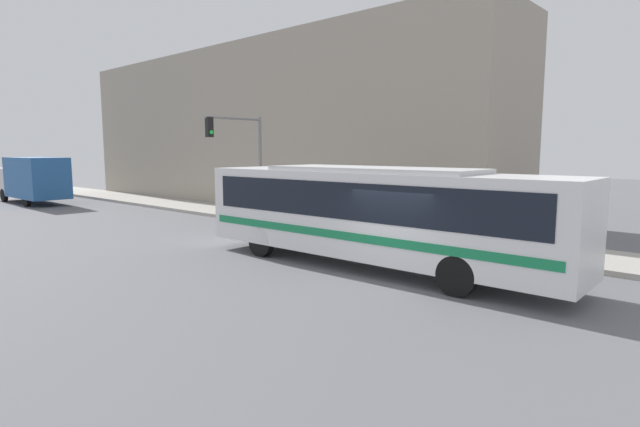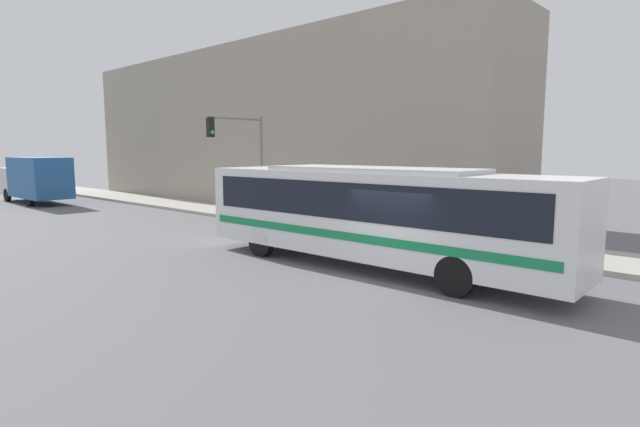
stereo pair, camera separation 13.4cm
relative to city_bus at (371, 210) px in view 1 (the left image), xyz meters
The scene contains 9 objects.
ground_plane 2.47m from the city_bus, 118.75° to the right, with size 120.00×120.00×0.00m, color slate.
sidewalk 19.34m from the city_bus, 73.84° to the left, with size 3.36×70.00×0.17m.
building_facade 19.39m from the city_bus, 58.31° to the left, with size 6.00×33.53×10.01m.
city_bus is the anchor object (origin of this frame).
delivery_truck 28.02m from the city_bus, 90.43° to the left, with size 2.36×7.66×3.10m.
fire_hydrant 6.34m from the city_bus, 46.43° to the left, with size 0.22×0.30×0.68m.
traffic_light_pole 10.80m from the city_bus, 72.06° to the left, with size 3.28×0.35×5.03m.
parking_meter 9.96m from the city_bus, 64.46° to the left, with size 0.14×0.14×1.23m.
pedestrian_near_corner 14.44m from the city_bus, 68.88° to the left, with size 0.34×0.34×1.73m.
Camera 1 is at (-11.31, -7.37, 3.57)m, focal length 28.00 mm.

